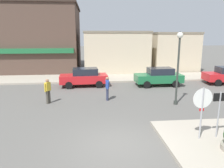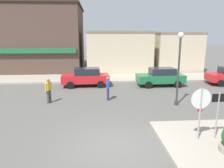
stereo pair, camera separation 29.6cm
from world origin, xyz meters
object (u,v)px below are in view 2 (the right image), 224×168
(stop_sign, at_px, (200,107))
(pedestrian_crossing_far, at_px, (49,90))
(parked_car_second, at_px, (161,77))
(pedestrian_crossing_near, at_px, (108,88))
(parked_car_nearest, at_px, (86,77))
(one_way_sign, at_px, (218,111))
(lamp_post, at_px, (179,58))

(stop_sign, height_order, pedestrian_crossing_far, stop_sign)
(parked_car_second, relative_size, pedestrian_crossing_near, 2.51)
(parked_car_nearest, bearing_deg, pedestrian_crossing_far, -115.16)
(parked_car_second, bearing_deg, pedestrian_crossing_near, -140.84)
(stop_sign, bearing_deg, one_way_sign, 3.35)
(one_way_sign, distance_m, lamp_post, 5.13)
(parked_car_nearest, bearing_deg, parked_car_second, -3.48)
(stop_sign, relative_size, parked_car_nearest, 0.56)
(stop_sign, relative_size, pedestrian_crossing_near, 1.43)
(parked_car_nearest, height_order, pedestrian_crossing_far, pedestrian_crossing_far)
(stop_sign, distance_m, one_way_sign, 0.79)
(parked_car_second, bearing_deg, lamp_post, -95.71)
(pedestrian_crossing_near, xyz_separation_m, pedestrian_crossing_far, (-3.84, -0.35, 0.00))
(parked_car_nearest, xyz_separation_m, pedestrian_crossing_far, (-2.18, -4.64, 0.06))
(pedestrian_crossing_near, bearing_deg, one_way_sign, -56.70)
(lamp_post, height_order, pedestrian_crossing_near, lamp_post)
(stop_sign, xyz_separation_m, lamp_post, (0.93, 4.90, 1.44))
(stop_sign, relative_size, parked_car_second, 0.57)
(one_way_sign, distance_m, pedestrian_crossing_far, 9.88)
(one_way_sign, relative_size, pedestrian_crossing_far, 1.30)
(one_way_sign, height_order, pedestrian_crossing_near, one_way_sign)
(lamp_post, distance_m, parked_car_second, 5.70)
(stop_sign, bearing_deg, parked_car_second, 81.86)
(parked_car_second, bearing_deg, one_way_sign, -93.91)
(pedestrian_crossing_far, bearing_deg, lamp_post, -7.11)
(pedestrian_crossing_near, height_order, pedestrian_crossing_far, same)
(parked_car_second, relative_size, pedestrian_crossing_far, 2.51)
(lamp_post, relative_size, parked_car_second, 1.12)
(parked_car_nearest, xyz_separation_m, pedestrian_crossing_near, (1.66, -4.28, 0.06))
(lamp_post, relative_size, pedestrian_crossing_far, 2.82)
(pedestrian_crossing_near, bearing_deg, parked_car_nearest, 111.23)
(pedestrian_crossing_near, bearing_deg, lamp_post, -17.79)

